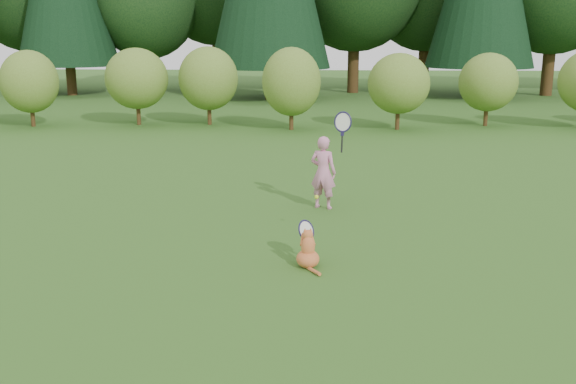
# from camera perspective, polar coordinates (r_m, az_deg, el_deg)

# --- Properties ---
(ground) EXTENTS (100.00, 100.00, 0.00)m
(ground) POSITION_cam_1_polar(r_m,az_deg,el_deg) (9.11, -1.56, -5.46)
(ground) COLOR #234D15
(ground) RESTS_ON ground
(shrub_row) EXTENTS (28.00, 3.00, 2.80)m
(shrub_row) POSITION_cam_1_polar(r_m,az_deg,el_deg) (21.65, 1.38, 9.50)
(shrub_row) COLOR #566C21
(shrub_row) RESTS_ON ground
(child) EXTENTS (0.76, 0.49, 1.94)m
(child) POSITION_cam_1_polar(r_m,az_deg,el_deg) (11.31, 3.21, 1.90)
(child) COLOR pink
(child) RESTS_ON ground
(cat) EXTENTS (0.42, 0.79, 0.70)m
(cat) POSITION_cam_1_polar(r_m,az_deg,el_deg) (8.53, 1.77, -4.89)
(cat) COLOR #BC4D24
(cat) RESTS_ON ground
(tennis_ball) EXTENTS (0.07, 0.07, 0.07)m
(tennis_ball) POSITION_cam_1_polar(r_m,az_deg,el_deg) (9.86, 2.56, -0.45)
(tennis_ball) COLOR #C1D418
(tennis_ball) RESTS_ON ground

